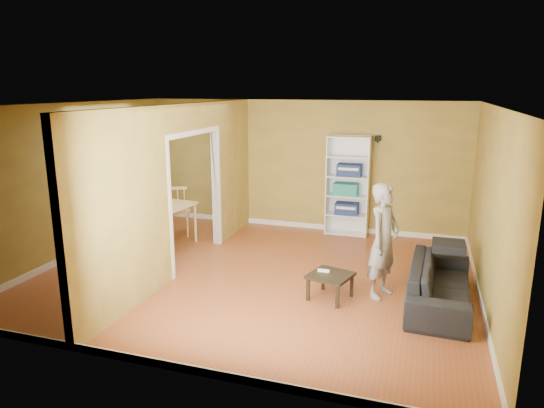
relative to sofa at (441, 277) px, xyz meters
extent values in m
plane|color=brown|center=(-2.70, 0.23, -0.38)|extent=(6.50, 6.50, 0.00)
plane|color=white|center=(-2.70, 0.23, 2.22)|extent=(6.50, 6.50, 0.00)
plane|color=#B0983C|center=(-2.70, 2.98, 0.92)|extent=(6.50, 0.00, 6.50)
plane|color=#B0983C|center=(-2.70, -2.52, 0.92)|extent=(6.50, 0.00, 6.50)
plane|color=#B0983C|center=(-5.95, 0.23, 0.92)|extent=(0.00, 5.50, 5.50)
plane|color=#B0983C|center=(0.55, 0.23, 0.92)|extent=(0.00, 5.50, 5.50)
cube|color=black|center=(-1.20, 2.92, 1.52)|extent=(0.10, 0.10, 0.10)
imported|color=#2F2F34|center=(0.00, 0.00, 0.00)|extent=(2.01, 0.93, 0.75)
imported|color=slate|center=(-0.77, 0.04, 0.56)|extent=(0.83, 0.75, 1.88)
cube|color=white|center=(-2.11, 2.78, 0.60)|extent=(0.02, 0.36, 1.95)
cube|color=white|center=(-1.31, 2.78, 0.60)|extent=(0.02, 0.36, 1.95)
cube|color=white|center=(-1.71, 2.95, 0.60)|extent=(0.82, 0.02, 1.95)
cube|color=white|center=(-1.71, 2.78, -0.36)|extent=(0.78, 0.36, 0.02)
cube|color=white|center=(-1.71, 2.78, 0.02)|extent=(0.78, 0.36, 0.02)
cube|color=white|center=(-1.71, 2.78, 0.41)|extent=(0.78, 0.36, 0.02)
cube|color=white|center=(-1.71, 2.78, 0.79)|extent=(0.78, 0.36, 0.02)
cube|color=white|center=(-1.71, 2.78, 1.17)|extent=(0.78, 0.36, 0.02)
cube|color=white|center=(-1.71, 2.78, 1.55)|extent=(0.78, 0.36, 0.02)
cube|color=navy|center=(-1.71, 2.78, 0.15)|extent=(0.44, 0.29, 0.23)
cube|color=#1E7F67|center=(-1.75, 2.78, 0.53)|extent=(0.46, 0.30, 0.24)
cube|color=navy|center=(-1.69, 2.78, 0.91)|extent=(0.46, 0.30, 0.23)
cube|color=#342A19|center=(-1.43, -0.28, -0.04)|extent=(0.53, 0.53, 0.04)
cube|color=#342A19|center=(-1.65, -0.50, -0.22)|extent=(0.04, 0.04, 0.32)
cube|color=#342A19|center=(-1.21, -0.50, -0.22)|extent=(0.04, 0.04, 0.32)
cube|color=#342A19|center=(-1.65, -0.06, -0.22)|extent=(0.04, 0.04, 0.32)
cube|color=#342A19|center=(-1.21, -0.06, -0.22)|extent=(0.04, 0.04, 0.32)
cube|color=white|center=(-1.54, -0.22, 0.00)|extent=(0.16, 0.04, 0.03)
cube|color=#E0AC77|center=(-4.94, 1.14, 0.38)|extent=(1.24, 0.83, 0.04)
cylinder|color=#E0AC77|center=(-5.50, 0.77, -0.01)|extent=(0.05, 0.05, 0.73)
cylinder|color=#E0AC77|center=(-4.37, 0.77, -0.01)|extent=(0.05, 0.05, 0.73)
cylinder|color=#E0AC77|center=(-5.50, 1.50, -0.01)|extent=(0.05, 0.05, 0.73)
cylinder|color=#E0AC77|center=(-4.37, 1.50, -0.01)|extent=(0.05, 0.05, 0.73)
camera|label=1|loc=(-0.29, -6.44, 2.47)|focal=32.00mm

